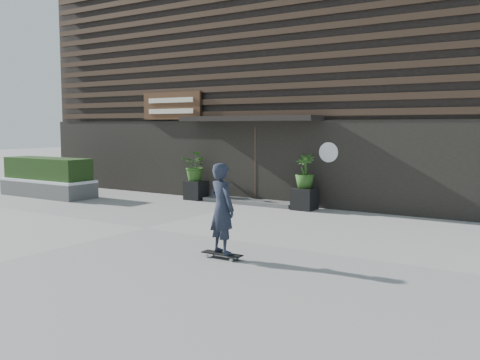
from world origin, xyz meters
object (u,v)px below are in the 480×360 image
Objects in this scene: planter_pot_left at (196,190)px; skateboarder at (222,209)px; planter_pot_right at (304,199)px; raised_bed at (48,189)px.

skateboarder reaches higher than planter_pot_left.
skateboarder is (1.17, -5.73, 0.59)m from planter_pot_right.
raised_bed is at bearing -156.35° from planter_pot_left.
skateboarder reaches higher than raised_bed.
planter_pot_right is 5.88m from skateboarder.
raised_bed is (-8.44, -2.03, -0.05)m from planter_pot_right.
planter_pot_right is at bearing 0.00° from planter_pot_left.
planter_pot_right is 0.17× the size of raised_bed.
raised_bed is at bearing -166.46° from planter_pot_right.
planter_pot_right is at bearing 13.54° from raised_bed.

